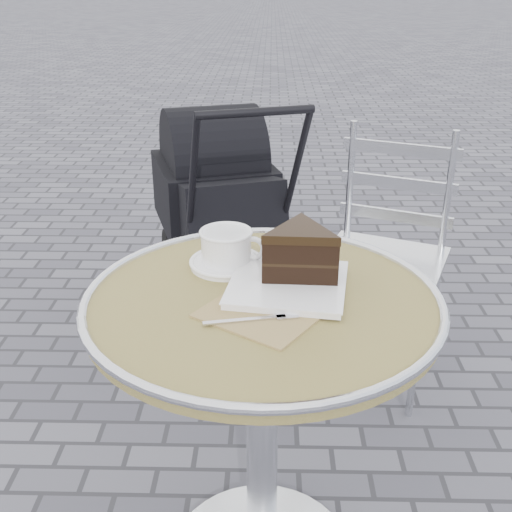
{
  "coord_description": "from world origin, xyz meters",
  "views": [
    {
      "loc": [
        0.01,
        -1.12,
        1.33
      ],
      "look_at": [
        -0.02,
        0.09,
        0.78
      ],
      "focal_mm": 45.0,
      "sensor_mm": 36.0,
      "label": 1
    }
  ],
  "objects_px": {
    "cafe_table": "(262,367)",
    "bistro_chair": "(390,228)",
    "baby_stroller": "(219,207)",
    "cake_plate_set": "(297,260)",
    "cappuccino_set": "(227,251)"
  },
  "relations": [
    {
      "from": "cappuccino_set",
      "to": "baby_stroller",
      "type": "bearing_deg",
      "value": 101.42
    },
    {
      "from": "cafe_table",
      "to": "bistro_chair",
      "type": "height_order",
      "value": "bistro_chair"
    },
    {
      "from": "cappuccino_set",
      "to": "cake_plate_set",
      "type": "xyz_separation_m",
      "value": [
        0.15,
        -0.09,
        0.02
      ]
    },
    {
      "from": "cappuccino_set",
      "to": "cake_plate_set",
      "type": "relative_size",
      "value": 0.43
    },
    {
      "from": "cappuccino_set",
      "to": "baby_stroller",
      "type": "height_order",
      "value": "baby_stroller"
    },
    {
      "from": "cappuccino_set",
      "to": "bistro_chair",
      "type": "distance_m",
      "value": 0.91
    },
    {
      "from": "cafe_table",
      "to": "cake_plate_set",
      "type": "bearing_deg",
      "value": 39.43
    },
    {
      "from": "cappuccino_set",
      "to": "cake_plate_set",
      "type": "distance_m",
      "value": 0.17
    },
    {
      "from": "cake_plate_set",
      "to": "bistro_chair",
      "type": "height_order",
      "value": "bistro_chair"
    },
    {
      "from": "bistro_chair",
      "to": "baby_stroller",
      "type": "relative_size",
      "value": 0.88
    },
    {
      "from": "bistro_chair",
      "to": "baby_stroller",
      "type": "height_order",
      "value": "baby_stroller"
    },
    {
      "from": "cafe_table",
      "to": "cappuccino_set",
      "type": "height_order",
      "value": "cappuccino_set"
    },
    {
      "from": "cake_plate_set",
      "to": "cappuccino_set",
      "type": "bearing_deg",
      "value": 157.2
    },
    {
      "from": "cafe_table",
      "to": "cake_plate_set",
      "type": "distance_m",
      "value": 0.24
    },
    {
      "from": "bistro_chair",
      "to": "cappuccino_set",
      "type": "bearing_deg",
      "value": -102.06
    }
  ]
}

